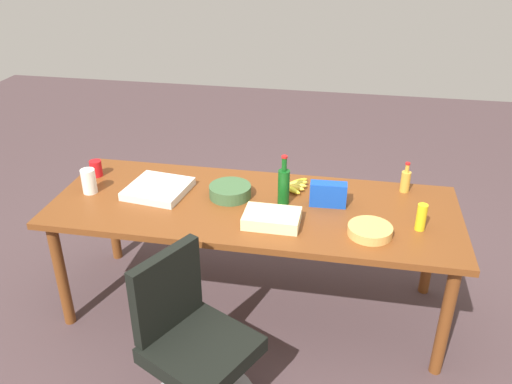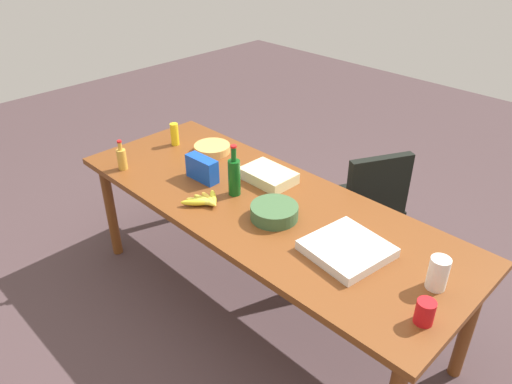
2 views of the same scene
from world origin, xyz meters
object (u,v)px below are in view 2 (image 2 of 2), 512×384
wine_bottle (234,176)px  chip_bag_blue (202,169)px  chip_bowl (212,148)px  salad_bowl (274,212)px  sheet_cake (268,176)px  conference_table (262,213)px  mayo_jar (438,273)px  red_solo_cup (425,312)px  dressing_bottle (122,158)px  banana_bunch (204,200)px  pizza_box (347,249)px  office_chair (360,217)px  mustard_bottle (175,134)px

wine_bottle → chip_bag_blue: bearing=4.7°
chip_bowl → salad_bowl: bearing=161.3°
sheet_cake → salad_bowl: (-0.31, 0.28, 0.00)m
conference_table → mayo_jar: (-1.05, -0.04, 0.15)m
red_solo_cup → dressing_bottle: bearing=4.3°
wine_bottle → chip_bowl: wine_bottle is taller
banana_bunch → mayo_jar: bearing=-167.3°
conference_table → pizza_box: pizza_box is taller
chip_bag_blue → banana_bunch: bearing=142.5°
sheet_cake → pizza_box: size_ratio=0.89×
wine_bottle → chip_bowl: (0.52, -0.27, -0.10)m
office_chair → dressing_bottle: (1.06, 1.20, 0.52)m
sheet_cake → banana_bunch: (0.07, 0.45, -0.01)m
banana_bunch → wine_bottle: wine_bottle is taller
banana_bunch → dressing_bottle: (0.70, 0.10, 0.05)m
banana_bunch → pizza_box: pizza_box is taller
conference_table → banana_bunch: (0.22, 0.25, 0.10)m
conference_table → sheet_cake: bearing=-54.4°
mustard_bottle → wine_bottle: wine_bottle is taller
office_chair → mayo_jar: mayo_jar is taller
pizza_box → red_solo_cup: 0.52m
conference_table → red_solo_cup: (-1.12, 0.20, 0.13)m
pizza_box → salad_bowl: salad_bowl is taller
mayo_jar → chip_bowl: mayo_jar is taller
banana_bunch → sheet_cake: bearing=-98.7°
office_chair → red_solo_cup: office_chair is taller
banana_bunch → dressing_bottle: dressing_bottle is taller
wine_bottle → salad_bowl: (-0.34, 0.02, -0.08)m
pizza_box → mayo_jar: size_ratio=2.27×
office_chair → chip_bag_blue: size_ratio=4.12×
chip_bowl → red_solo_cup: 1.86m
pizza_box → salad_bowl: size_ratio=1.38×
chip_bag_blue → red_solo_cup: chip_bag_blue is taller
office_chair → sheet_cake: (0.29, 0.64, 0.48)m
chip_bag_blue → chip_bowl: 0.39m
mayo_jar → wine_bottle: wine_bottle is taller
chip_bag_blue → salad_bowl: 0.61m
mustard_bottle → chip_bag_blue: bearing=160.7°
conference_table → red_solo_cup: size_ratio=22.52×
office_chair → mayo_jar: 1.32m
mayo_jar → dressing_bottle: bearing=11.1°
chip_bag_blue → pizza_box: 1.07m
conference_table → mustard_bottle: bearing=-6.6°
chip_bag_blue → red_solo_cup: size_ratio=2.00×
salad_bowl → wine_bottle: bearing=-3.3°
chip_bag_blue → dressing_bottle: bearing=30.3°
dressing_bottle → office_chair: bearing=-131.6°
chip_bag_blue → chip_bowl: bearing=-49.3°
conference_table → mustard_bottle: size_ratio=15.62×
chip_bowl → chip_bag_blue: bearing=130.7°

